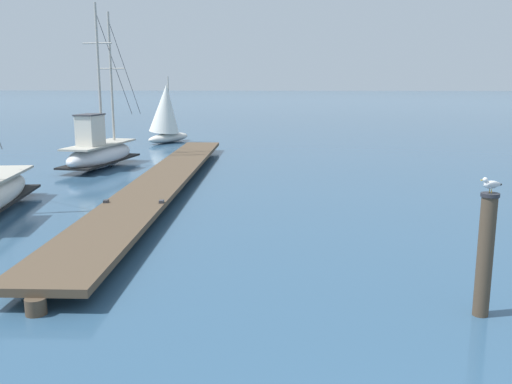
% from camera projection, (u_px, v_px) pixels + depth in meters
% --- Properties ---
extents(floating_dock, '(2.49, 22.74, 0.53)m').
position_uv_depth(floating_dock, '(164.00, 179.00, 20.35)').
color(floating_dock, brown).
rests_on(floating_dock, ground).
extents(fishing_boat_1, '(2.32, 7.12, 7.19)m').
position_uv_depth(fishing_boat_1, '(99.00, 151.00, 25.01)').
color(fishing_boat_1, silver).
rests_on(fishing_boat_1, ground).
extents(mooring_piling, '(0.30, 0.30, 2.11)m').
position_uv_depth(mooring_piling, '(485.00, 253.00, 9.21)').
color(mooring_piling, '#4C3D2D').
rests_on(mooring_piling, ground).
extents(perched_seagull, '(0.38, 0.20, 0.26)m').
position_uv_depth(perched_seagull, '(491.00, 184.00, 8.98)').
color(perched_seagull, gold).
rests_on(perched_seagull, mooring_piling).
extents(distant_sailboat, '(2.79, 3.83, 4.10)m').
position_uv_depth(distant_sailboat, '(166.00, 114.00, 34.81)').
color(distant_sailboat, silver).
rests_on(distant_sailboat, ground).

